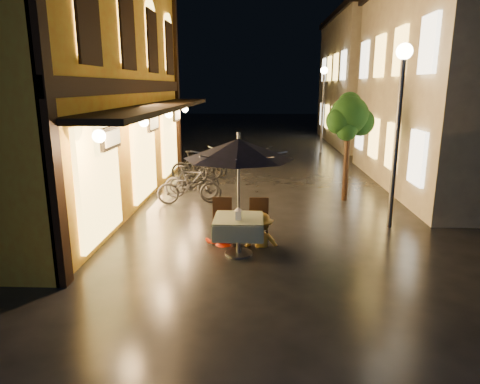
{
  "coord_description": "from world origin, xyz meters",
  "views": [
    {
      "loc": [
        -0.16,
        -7.97,
        3.32
      ],
      "look_at": [
        -0.55,
        0.73,
        1.15
      ],
      "focal_mm": 32.0,
      "sensor_mm": 36.0,
      "label": 1
    }
  ],
  "objects_px": {
    "cafe_table": "(239,227)",
    "person_orange": "(221,212)",
    "person_yellow": "(261,214)",
    "patio_umbrella": "(239,149)",
    "table_lantern": "(238,213)",
    "streetlamp_near": "(400,104)",
    "bicycle_0": "(189,187)"
  },
  "relations": [
    {
      "from": "streetlamp_near",
      "to": "table_lantern",
      "type": "relative_size",
      "value": 16.92
    },
    {
      "from": "person_orange",
      "to": "bicycle_0",
      "type": "distance_m",
      "value": 3.41
    },
    {
      "from": "table_lantern",
      "to": "person_yellow",
      "type": "xyz_separation_m",
      "value": [
        0.45,
        0.68,
        -0.22
      ]
    },
    {
      "from": "patio_umbrella",
      "to": "bicycle_0",
      "type": "height_order",
      "value": "patio_umbrella"
    },
    {
      "from": "streetlamp_near",
      "to": "bicycle_0",
      "type": "relative_size",
      "value": 2.29
    },
    {
      "from": "streetlamp_near",
      "to": "cafe_table",
      "type": "relative_size",
      "value": 4.27
    },
    {
      "from": "patio_umbrella",
      "to": "cafe_table",
      "type": "bearing_deg",
      "value": -165.96
    },
    {
      "from": "patio_umbrella",
      "to": "bicycle_0",
      "type": "xyz_separation_m",
      "value": [
        -1.6,
        3.78,
        -1.66
      ]
    },
    {
      "from": "streetlamp_near",
      "to": "person_orange",
      "type": "xyz_separation_m",
      "value": [
        -3.95,
        -1.29,
        -2.2
      ]
    },
    {
      "from": "patio_umbrella",
      "to": "table_lantern",
      "type": "xyz_separation_m",
      "value": [
        -0.0,
        -0.15,
        -1.23
      ]
    },
    {
      "from": "person_orange",
      "to": "person_yellow",
      "type": "relative_size",
      "value": 1.04
    },
    {
      "from": "cafe_table",
      "to": "table_lantern",
      "type": "relative_size",
      "value": 3.96
    },
    {
      "from": "table_lantern",
      "to": "person_orange",
      "type": "height_order",
      "value": "person_orange"
    },
    {
      "from": "cafe_table",
      "to": "person_orange",
      "type": "bearing_deg",
      "value": 124.57
    },
    {
      "from": "bicycle_0",
      "to": "person_orange",
      "type": "bearing_deg",
      "value": -169.33
    },
    {
      "from": "cafe_table",
      "to": "bicycle_0",
      "type": "distance_m",
      "value": 4.1
    },
    {
      "from": "cafe_table",
      "to": "patio_umbrella",
      "type": "distance_m",
      "value": 1.56
    },
    {
      "from": "streetlamp_near",
      "to": "cafe_table",
      "type": "bearing_deg",
      "value": -152.16
    },
    {
      "from": "cafe_table",
      "to": "table_lantern",
      "type": "distance_m",
      "value": 0.36
    },
    {
      "from": "bicycle_0",
      "to": "table_lantern",
      "type": "bearing_deg",
      "value": -167.69
    },
    {
      "from": "streetlamp_near",
      "to": "person_yellow",
      "type": "bearing_deg",
      "value": -156.59
    },
    {
      "from": "bicycle_0",
      "to": "cafe_table",
      "type": "bearing_deg",
      "value": -166.92
    },
    {
      "from": "patio_umbrella",
      "to": "bicycle_0",
      "type": "distance_m",
      "value": 4.43
    },
    {
      "from": "table_lantern",
      "to": "bicycle_0",
      "type": "xyz_separation_m",
      "value": [
        -1.6,
        3.92,
        -0.43
      ]
    },
    {
      "from": "person_orange",
      "to": "bicycle_0",
      "type": "xyz_separation_m",
      "value": [
        -1.2,
        3.19,
        -0.24
      ]
    },
    {
      "from": "cafe_table",
      "to": "bicycle_0",
      "type": "bearing_deg",
      "value": 113.0
    },
    {
      "from": "cafe_table",
      "to": "patio_umbrella",
      "type": "bearing_deg",
      "value": 14.04
    },
    {
      "from": "streetlamp_near",
      "to": "cafe_table",
      "type": "height_order",
      "value": "streetlamp_near"
    },
    {
      "from": "person_orange",
      "to": "person_yellow",
      "type": "bearing_deg",
      "value": 170.41
    },
    {
      "from": "person_orange",
      "to": "bicycle_0",
      "type": "relative_size",
      "value": 0.78
    },
    {
      "from": "person_orange",
      "to": "cafe_table",
      "type": "bearing_deg",
      "value": 118.54
    },
    {
      "from": "streetlamp_near",
      "to": "patio_umbrella",
      "type": "relative_size",
      "value": 1.72
    }
  ]
}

